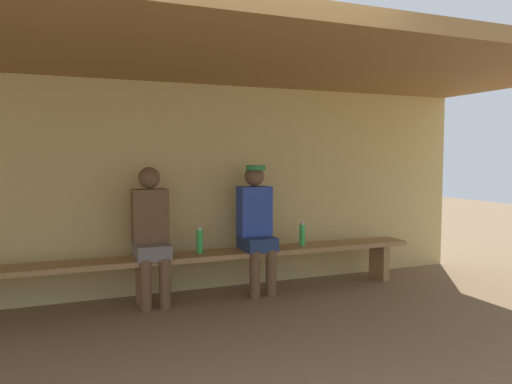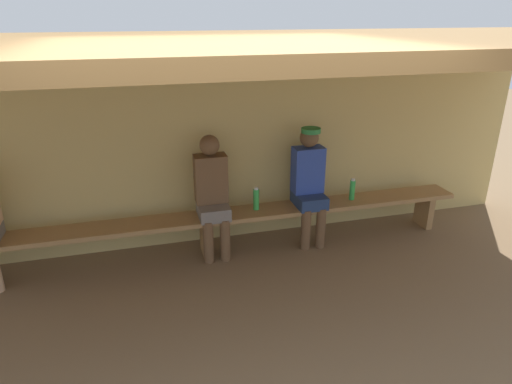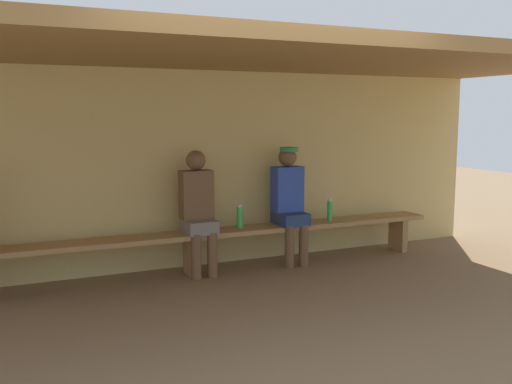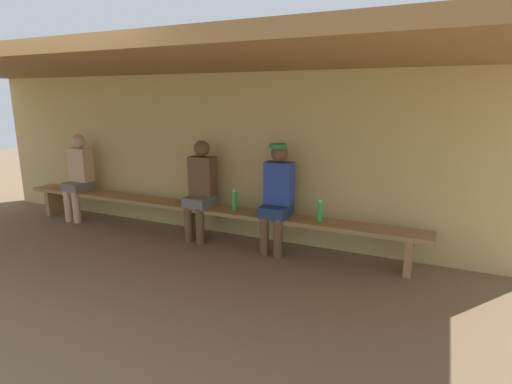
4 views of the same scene
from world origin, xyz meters
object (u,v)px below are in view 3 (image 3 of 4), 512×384
object	(u,v)px
player_leftmost	(289,199)
player_with_sunglasses	(198,207)
bench	(190,239)
water_bottle_clear	(240,217)
water_bottle_orange	(330,210)

from	to	relation	value
player_leftmost	player_with_sunglasses	distance (m)	1.10
bench	water_bottle_clear	world-z (taller)	water_bottle_clear
water_bottle_orange	water_bottle_clear	size ratio (longest dim) A/B	0.99
player_with_sunglasses	player_leftmost	bearing A→B (deg)	0.03
water_bottle_orange	player_with_sunglasses	bearing A→B (deg)	-179.90
bench	water_bottle_clear	bearing A→B (deg)	2.83
player_with_sunglasses	bench	bearing A→B (deg)	-178.15
player_leftmost	water_bottle_clear	xyz separation A→B (m)	(-0.61, 0.03, -0.16)
player_leftmost	water_bottle_clear	world-z (taller)	player_leftmost
player_leftmost	water_bottle_orange	size ratio (longest dim) A/B	5.21
bench	water_bottle_orange	xyz separation A→B (m)	(1.74, 0.01, 0.20)
bench	player_leftmost	distance (m)	1.25
water_bottle_clear	player_with_sunglasses	bearing A→B (deg)	-176.97
player_with_sunglasses	water_bottle_clear	size ratio (longest dim) A/B	5.12
bench	water_bottle_orange	world-z (taller)	water_bottle_orange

